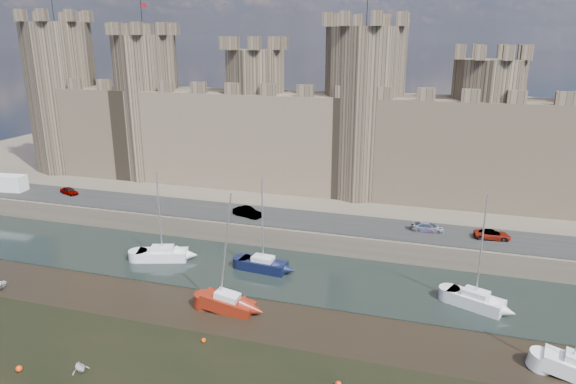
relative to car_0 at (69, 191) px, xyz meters
name	(u,v)px	position (x,y,z in m)	size (l,w,h in m)	color
water_channel	(302,276)	(37.66, -10.62, -3.00)	(160.00, 12.00, 0.08)	black
quay	(359,179)	(37.66, 25.38, -1.79)	(160.00, 60.00, 2.50)	#4C443A
road	(324,222)	(37.66, -0.62, -0.49)	(160.00, 7.00, 0.10)	black
castle	(344,129)	(37.02, 13.38, 8.63)	(108.50, 11.00, 29.00)	#42382B
car_0	(69,191)	(0.00, 0.00, 0.00)	(1.29, 3.19, 1.09)	gray
car_1	(247,212)	(27.96, -1.48, 0.09)	(1.35, 3.87, 1.27)	gray
car_2	(428,227)	(49.83, -0.11, 0.00)	(1.52, 3.75, 1.09)	gray
car_3	(492,235)	(56.80, -0.45, 0.00)	(1.81, 3.92, 1.09)	gray
van	(7,183)	(-9.89, -1.12, 0.65)	(5.49, 2.20, 2.40)	white
sailboat_0	(162,254)	(21.54, -11.38, -2.25)	(5.86, 3.69, 10.23)	silver
sailboat_1	(263,264)	(33.31, -10.68, -2.24)	(5.28, 2.46, 10.26)	black
sailboat_2	(475,300)	(54.76, -12.38, -2.19)	(5.40, 3.77, 10.87)	silver
sailboat_4	(228,303)	(33.05, -19.56, -2.22)	(4.98, 2.12, 11.46)	maroon
dinghy_3	(80,367)	(26.03, -31.12, -2.65)	(1.28, 0.78, 1.48)	silver
buoy_0	(19,369)	(21.66, -32.47, -2.80)	(0.49, 0.49, 0.49)	#E9380A
buoy_1	(204,340)	(33.20, -24.90, -2.85)	(0.39, 0.39, 0.39)	#FF3E0B
buoy_3	(338,384)	(44.94, -27.21, -2.80)	(0.48, 0.48, 0.48)	#FF2C0B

